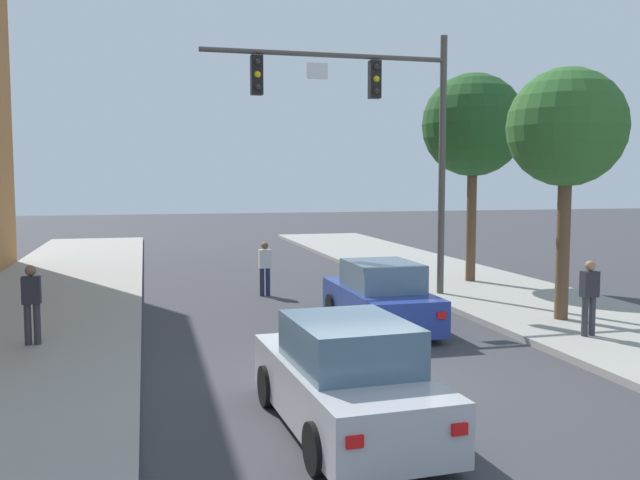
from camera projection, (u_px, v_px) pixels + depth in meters
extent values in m
plane|color=#38383D|center=(375.00, 380.00, 12.10)|extent=(120.00, 120.00, 0.00)
cylinder|color=#514C47|center=(442.00, 166.00, 20.10)|extent=(0.20, 0.20, 7.50)
cylinder|color=#514C47|center=(327.00, 55.00, 18.97)|extent=(6.99, 0.14, 0.14)
cube|color=black|center=(375.00, 80.00, 19.37)|extent=(0.32, 0.28, 1.05)
sphere|color=#2D2823|center=(376.00, 67.00, 19.20)|extent=(0.18, 0.18, 0.18)
sphere|color=yellow|center=(376.00, 79.00, 19.23)|extent=(0.18, 0.18, 0.18)
sphere|color=#2D2823|center=(376.00, 91.00, 19.26)|extent=(0.18, 0.18, 0.18)
cube|color=black|center=(257.00, 75.00, 18.54)|extent=(0.32, 0.28, 1.05)
sphere|color=#2D2823|center=(257.00, 62.00, 18.37)|extent=(0.18, 0.18, 0.18)
sphere|color=yellow|center=(258.00, 74.00, 18.40)|extent=(0.18, 0.18, 0.18)
sphere|color=#2D2823|center=(258.00, 87.00, 18.43)|extent=(0.18, 0.18, 0.18)
cube|color=white|center=(317.00, 71.00, 18.92)|extent=(0.60, 0.03, 0.44)
cube|color=navy|center=(380.00, 305.00, 16.30)|extent=(1.71, 4.21, 0.80)
cube|color=slate|center=(382.00, 275.00, 16.09)|extent=(1.51, 2.00, 0.64)
cylinder|color=black|center=(333.00, 306.00, 17.38)|extent=(0.22, 0.64, 0.64)
cylinder|color=black|center=(393.00, 304.00, 17.77)|extent=(0.22, 0.64, 0.64)
cylinder|color=black|center=(364.00, 328.00, 14.86)|extent=(0.22, 0.64, 0.64)
cylinder|color=black|center=(433.00, 324.00, 15.26)|extent=(0.22, 0.64, 0.64)
cube|color=red|center=(384.00, 318.00, 14.08)|extent=(0.20, 0.04, 0.14)
cube|color=red|center=(442.00, 315.00, 14.39)|extent=(0.20, 0.04, 0.14)
cube|color=#B7B7BC|center=(345.00, 390.00, 9.68)|extent=(1.92, 4.28, 0.80)
cube|color=slate|center=(349.00, 343.00, 9.47)|extent=(1.60, 2.08, 0.64)
cylinder|color=black|center=(268.00, 386.00, 10.69)|extent=(0.25, 0.65, 0.64)
cylinder|color=black|center=(365.00, 377.00, 11.17)|extent=(0.25, 0.65, 0.64)
cylinder|color=black|center=(318.00, 448.00, 8.22)|extent=(0.25, 0.65, 0.64)
cylinder|color=black|center=(439.00, 433.00, 8.70)|extent=(0.25, 0.65, 0.64)
cube|color=red|center=(355.00, 442.00, 7.46)|extent=(0.20, 0.05, 0.14)
cube|color=red|center=(460.00, 429.00, 7.84)|extent=(0.20, 0.05, 0.14)
cylinder|color=#333338|center=(28.00, 324.00, 14.01)|extent=(0.14, 0.14, 0.85)
cylinder|color=#333338|center=(37.00, 324.00, 14.06)|extent=(0.14, 0.14, 0.85)
cube|color=#26262D|center=(31.00, 290.00, 13.97)|extent=(0.36, 0.22, 0.56)
sphere|color=brown|center=(30.00, 271.00, 13.94)|extent=(0.22, 0.22, 0.22)
cylinder|color=#232847|center=(262.00, 282.00, 20.77)|extent=(0.14, 0.14, 0.85)
cylinder|color=#232847|center=(268.00, 282.00, 20.81)|extent=(0.14, 0.14, 0.85)
cube|color=silver|center=(265.00, 259.00, 20.73)|extent=(0.36, 0.22, 0.56)
sphere|color=brown|center=(265.00, 246.00, 20.69)|extent=(0.22, 0.22, 0.22)
cylinder|color=#333338|center=(585.00, 317.00, 14.80)|extent=(0.14, 0.14, 0.85)
cylinder|color=#333338|center=(592.00, 316.00, 14.85)|extent=(0.14, 0.14, 0.85)
cube|color=#26262D|center=(590.00, 284.00, 14.76)|extent=(0.36, 0.22, 0.56)
sphere|color=#9E7051|center=(590.00, 266.00, 14.73)|extent=(0.22, 0.22, 0.22)
cylinder|color=brown|center=(563.00, 246.00, 16.52)|extent=(0.32, 0.32, 3.55)
sphere|color=#2D6028|center=(567.00, 127.00, 16.27)|extent=(2.81, 2.81, 2.81)
cylinder|color=brown|center=(471.00, 223.00, 22.77)|extent=(0.32, 0.32, 3.89)
sphere|color=#235123|center=(473.00, 125.00, 22.48)|extent=(3.36, 3.36, 3.36)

